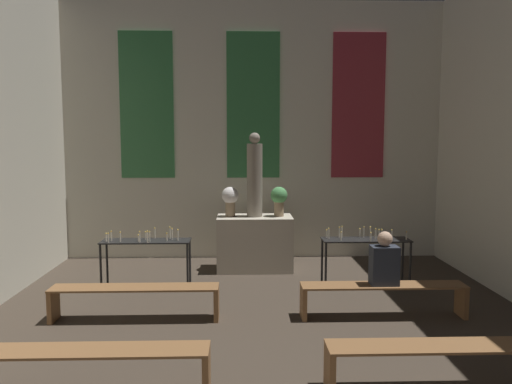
% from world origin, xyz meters
% --- Properties ---
extents(wall_back, '(7.65, 0.16, 5.05)m').
position_xyz_m(wall_back, '(0.00, 9.24, 2.55)').
color(wall_back, beige).
rests_on(wall_back, ground_plane).
extents(altar, '(1.36, 0.74, 0.98)m').
position_xyz_m(altar, '(0.00, 8.21, 0.49)').
color(altar, '#BCB29E').
rests_on(altar, ground_plane).
extents(statue, '(0.28, 0.28, 1.51)m').
position_xyz_m(statue, '(0.00, 8.21, 1.69)').
color(statue, gray).
rests_on(statue, altar).
extents(flower_vase_left, '(0.31, 0.31, 0.54)m').
position_xyz_m(flower_vase_left, '(-0.44, 8.21, 1.31)').
color(flower_vase_left, '#937A5B').
rests_on(flower_vase_left, altar).
extents(flower_vase_right, '(0.31, 0.31, 0.54)m').
position_xyz_m(flower_vase_right, '(0.44, 8.21, 1.31)').
color(flower_vase_right, '#937A5B').
rests_on(flower_vase_right, altar).
extents(candle_rack_left, '(1.40, 0.43, 0.97)m').
position_xyz_m(candle_rack_left, '(-1.76, 7.11, 0.68)').
color(candle_rack_left, black).
rests_on(candle_rack_left, ground_plane).
extents(candle_rack_right, '(1.40, 0.43, 0.97)m').
position_xyz_m(candle_rack_right, '(1.75, 7.11, 0.68)').
color(candle_rack_right, black).
rests_on(candle_rack_right, ground_plane).
extents(pew_second_left, '(2.19, 0.36, 0.45)m').
position_xyz_m(pew_second_left, '(-1.64, 3.73, 0.33)').
color(pew_second_left, brown).
rests_on(pew_second_left, ground_plane).
extents(pew_second_right, '(2.19, 0.36, 0.45)m').
position_xyz_m(pew_second_right, '(1.64, 3.73, 0.33)').
color(pew_second_right, brown).
rests_on(pew_second_right, ground_plane).
extents(pew_back_left, '(2.19, 0.36, 0.45)m').
position_xyz_m(pew_back_left, '(-1.64, 5.69, 0.33)').
color(pew_back_left, brown).
rests_on(pew_back_left, ground_plane).
extents(pew_back_right, '(2.19, 0.36, 0.45)m').
position_xyz_m(pew_back_right, '(1.64, 5.69, 0.33)').
color(pew_back_right, brown).
rests_on(pew_back_right, ground_plane).
extents(person_seated, '(0.36, 0.24, 0.71)m').
position_xyz_m(person_seated, '(1.65, 5.69, 0.76)').
color(person_seated, '#282D38').
rests_on(person_seated, pew_back_right).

